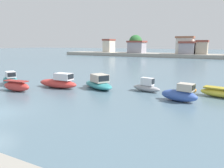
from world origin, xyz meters
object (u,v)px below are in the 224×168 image
(moored_boat_3, at_px, (99,83))
(moored_boat_6, at_px, (220,93))
(moored_boat_1, at_px, (16,86))
(moored_boat_0, at_px, (10,80))
(moored_boat_5, at_px, (180,94))
(moored_boat_2, at_px, (59,82))
(moored_boat_4, at_px, (147,87))
(mooring_buoy_2, at_px, (194,90))

(moored_boat_3, relative_size, moored_boat_6, 1.42)
(moored_boat_1, relative_size, moored_boat_6, 0.94)
(moored_boat_1, distance_m, moored_boat_3, 9.17)
(moored_boat_0, xyz_separation_m, moored_boat_5, (20.73, 1.86, 0.02))
(moored_boat_0, xyz_separation_m, moored_boat_2, (6.75, 1.41, 0.03))
(moored_boat_2, distance_m, moored_boat_4, 10.36)
(moored_boat_2, bearing_deg, moored_boat_6, 11.91)
(moored_boat_1, height_order, moored_boat_2, moored_boat_2)
(moored_boat_0, xyz_separation_m, mooring_buoy_2, (21.43, 6.43, -0.43))
(moored_boat_1, height_order, moored_boat_5, moored_boat_5)
(moored_boat_0, bearing_deg, moored_boat_5, 33.37)
(moored_boat_1, xyz_separation_m, moored_boat_6, (20.08, 7.48, -0.12))
(moored_boat_0, distance_m, moored_boat_4, 17.25)
(moored_boat_1, height_order, moored_boat_6, moored_boat_1)
(moored_boat_3, xyz_separation_m, mooring_buoy_2, (10.29, 3.09, -0.40))
(moored_boat_0, relative_size, mooring_buoy_2, 10.86)
(moored_boat_2, height_order, mooring_buoy_2, moored_boat_2)
(moored_boat_6, bearing_deg, moored_boat_0, -155.93)
(moored_boat_3, height_order, moored_boat_6, moored_boat_3)
(moored_boat_5, bearing_deg, mooring_buoy_2, 90.82)
(moored_boat_4, relative_size, moored_boat_5, 0.98)
(moored_boat_1, bearing_deg, moored_boat_6, 16.06)
(moored_boat_0, distance_m, mooring_buoy_2, 22.38)
(moored_boat_0, distance_m, moored_boat_2, 6.90)
(moored_boat_5, distance_m, moored_boat_6, 4.68)
(moored_boat_4, xyz_separation_m, mooring_buoy_2, (4.76, 2.03, -0.33))
(moored_boat_4, bearing_deg, moored_boat_2, -151.00)
(mooring_buoy_2, bearing_deg, moored_boat_3, -163.30)
(moored_boat_1, bearing_deg, moored_boat_4, 22.74)
(moored_boat_0, height_order, moored_boat_4, moored_boat_0)
(moored_boat_4, bearing_deg, moored_boat_1, -140.61)
(moored_boat_1, distance_m, moored_boat_6, 21.43)
(moored_boat_3, bearing_deg, moored_boat_0, -133.43)
(moored_boat_0, height_order, moored_boat_3, moored_boat_0)
(moored_boat_6, height_order, mooring_buoy_2, moored_boat_6)
(moored_boat_4, height_order, mooring_buoy_2, moored_boat_4)
(moored_boat_0, bearing_deg, moored_boat_2, 40.05)
(moored_boat_0, height_order, mooring_buoy_2, moored_boat_0)
(moored_boat_0, distance_m, moored_boat_5, 20.81)
(moored_boat_3, height_order, moored_boat_5, moored_boat_3)
(moored_boat_2, relative_size, moored_boat_5, 1.52)
(moored_boat_4, bearing_deg, moored_boat_0, -152.97)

